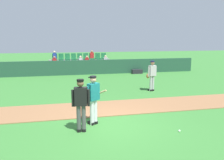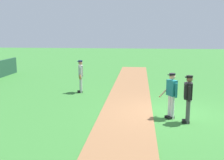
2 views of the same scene
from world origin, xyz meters
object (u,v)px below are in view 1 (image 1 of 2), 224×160
object	(u,v)px
baseball	(179,131)
umpire_home_plate	(81,102)
runner_grey_jersey	(152,75)
batter_teal_jersey	(93,98)
equipment_bag	(137,72)

from	to	relation	value
baseball	umpire_home_plate	bearing A→B (deg)	166.97
umpire_home_plate	runner_grey_jersey	size ratio (longest dim) A/B	1.00
batter_teal_jersey	equipment_bag	xyz separation A→B (m)	(5.17, 10.67, -0.79)
batter_teal_jersey	baseball	world-z (taller)	batter_teal_jersey
runner_grey_jersey	baseball	bearing A→B (deg)	-102.83
batter_teal_jersey	runner_grey_jersey	world-z (taller)	same
batter_teal_jersey	baseball	xyz separation A→B (m)	(2.67, -1.27, -0.93)
batter_teal_jersey	equipment_bag	world-z (taller)	batter_teal_jersey
batter_teal_jersey	umpire_home_plate	bearing A→B (deg)	-131.60
baseball	equipment_bag	distance (m)	12.20
umpire_home_plate	runner_grey_jersey	xyz separation A→B (m)	(4.44, 4.92, -0.04)
batter_teal_jersey	runner_grey_jersey	size ratio (longest dim) A/B	1.00
umpire_home_plate	equipment_bag	world-z (taller)	umpire_home_plate
runner_grey_jersey	baseball	world-z (taller)	runner_grey_jersey
baseball	batter_teal_jersey	bearing A→B (deg)	154.55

